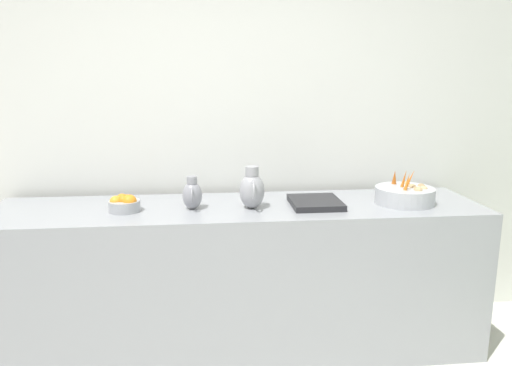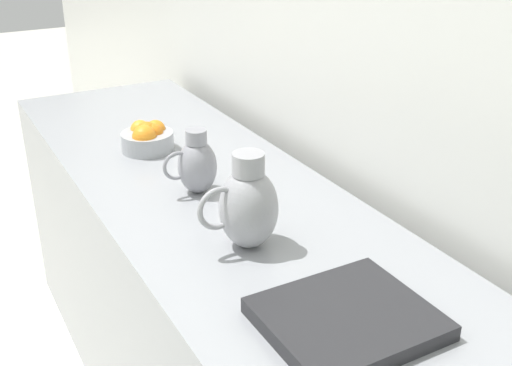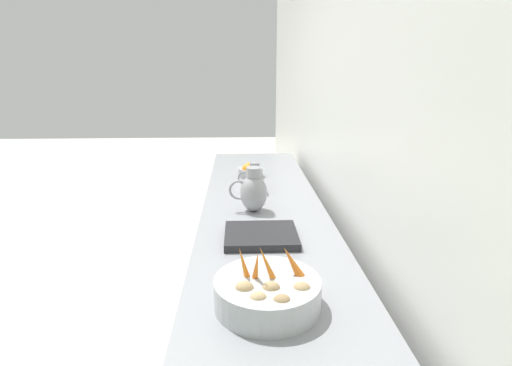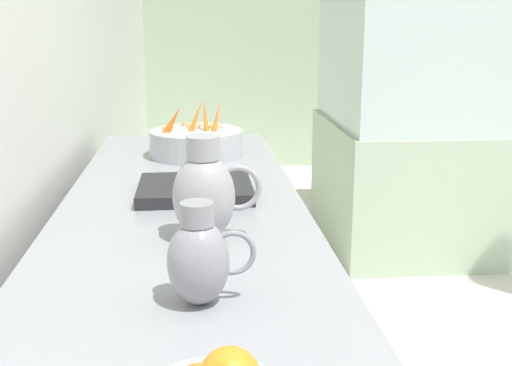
{
  "view_description": "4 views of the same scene",
  "coord_description": "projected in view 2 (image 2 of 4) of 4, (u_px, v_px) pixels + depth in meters",
  "views": [
    {
      "loc": [
        1.38,
        -0.09,
        1.71
      ],
      "look_at": [
        -1.37,
        0.2,
        1.1
      ],
      "focal_mm": 34.25,
      "sensor_mm": 36.0,
      "label": 1
    },
    {
      "loc": [
        -0.76,
        1.43,
        1.76
      ],
      "look_at": [
        -1.42,
        0.24,
        1.14
      ],
      "focal_mm": 44.81,
      "sensor_mm": 36.0,
      "label": 2
    },
    {
      "loc": [
        -1.35,
        2.35,
        1.72
      ],
      "look_at": [
        -1.44,
        0.24,
        1.12
      ],
      "focal_mm": 28.64,
      "sensor_mm": 36.0,
      "label": 3
    },
    {
      "loc": [
        -1.45,
        -1.25,
        1.45
      ],
      "look_at": [
        -1.3,
        0.22,
        1.06
      ],
      "focal_mm": 43.59,
      "sensor_mm": 36.0,
      "label": 4
    }
  ],
  "objects": [
    {
      "name": "orange_bowl",
      "position": [
        148.0,
        137.0,
        2.21
      ],
      "size": [
        0.18,
        0.18,
        0.1
      ],
      "color": "#9EA0A5",
      "rests_on": "prep_counter"
    },
    {
      "name": "prep_counter",
      "position": [
        255.0,
        364.0,
        1.91
      ],
      "size": [
        0.7,
        2.98,
        0.94
      ],
      "primitive_type": "cube",
      "color": "gray",
      "rests_on": "ground_plane"
    },
    {
      "name": "metal_pitcher_tall",
      "position": [
        248.0,
        205.0,
        1.58
      ],
      "size": [
        0.21,
        0.15,
        0.25
      ],
      "color": "#939399",
      "rests_on": "prep_counter"
    },
    {
      "name": "metal_pitcher_short",
      "position": [
        197.0,
        165.0,
        1.88
      ],
      "size": [
        0.17,
        0.12,
        0.2
      ],
      "color": "gray",
      "rests_on": "prep_counter"
    },
    {
      "name": "counter_sink_basin",
      "position": [
        347.0,
        319.0,
        1.32
      ],
      "size": [
        0.34,
        0.3,
        0.04
      ],
      "primitive_type": "cube",
      "color": "#232326",
      "rests_on": "prep_counter"
    }
  ]
}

